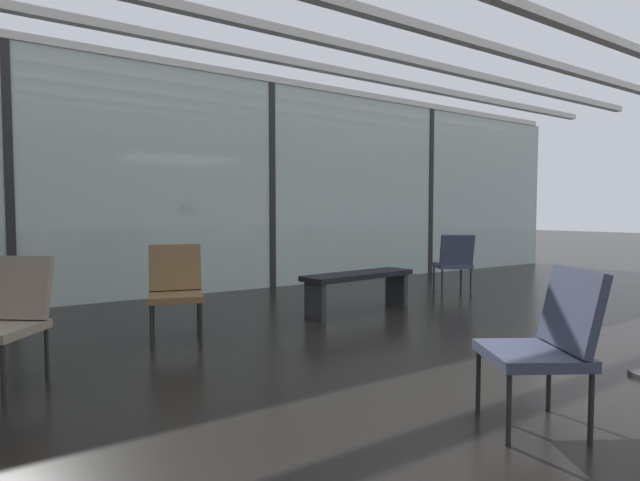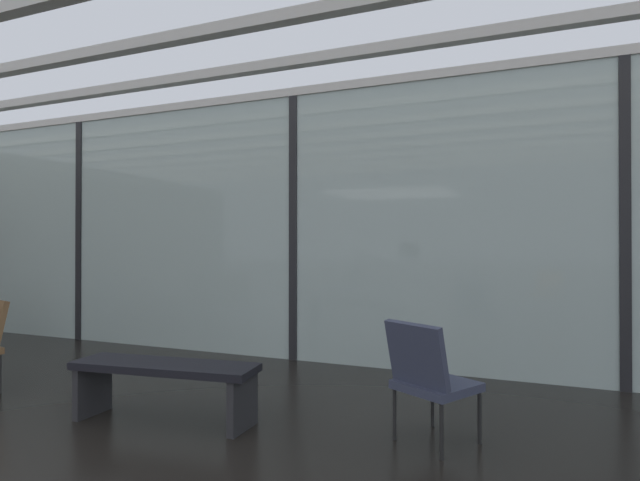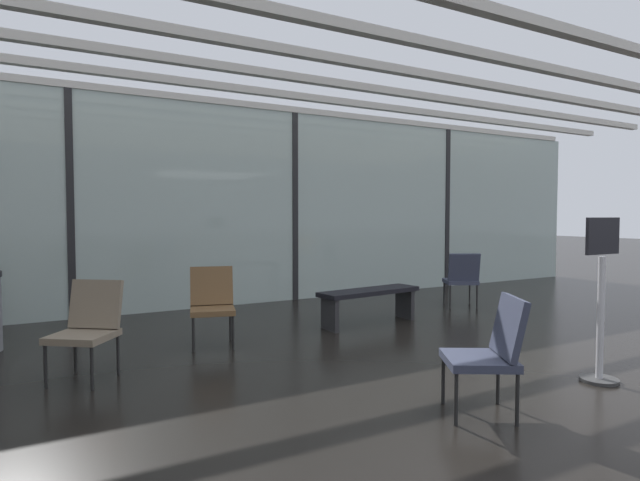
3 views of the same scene
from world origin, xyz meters
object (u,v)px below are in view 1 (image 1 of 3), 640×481
object	(u,v)px
lounge_chair_3	(4,313)
lounge_chair_4	(454,260)
lounge_chair_1	(548,338)
lounge_chair_2	(176,285)
waiting_bench	(359,282)
parked_airplane	(159,179)

from	to	relation	value
lounge_chair_3	lounge_chair_4	bearing A→B (deg)	47.62
lounge_chair_4	lounge_chair_1	bearing A→B (deg)	78.00
lounge_chair_2	waiting_bench	bearing A→B (deg)	16.56
lounge_chair_2	lounge_chair_4	bearing A→B (deg)	20.77
lounge_chair_2	lounge_chair_4	xyz separation A→B (m)	(4.20, 0.36, 0.00)
parked_airplane	lounge_chair_1	world-z (taller)	parked_airplane
lounge_chair_1	lounge_chair_4	world-z (taller)	same
lounge_chair_1	lounge_chair_3	world-z (taller)	same
lounge_chair_1	lounge_chair_4	xyz separation A→B (m)	(3.07, 3.39, 0.00)
waiting_bench	lounge_chair_3	bearing A→B (deg)	4.28
lounge_chair_2	lounge_chair_4	size ratio (longest dim) A/B	1.00
lounge_chair_3	parked_airplane	bearing A→B (deg)	105.75
parked_airplane	waiting_bench	distance (m)	7.56
parked_airplane	lounge_chair_3	xyz separation A→B (m)	(-3.15, -8.06, -1.51)
lounge_chair_2	waiting_bench	size ratio (longest dim) A/B	0.57
lounge_chair_1	lounge_chair_4	bearing A→B (deg)	168.60
lounge_chair_1	waiting_bench	xyz separation A→B (m)	(1.06, 3.06, -0.13)
lounge_chair_3	lounge_chair_4	distance (m)	5.64
parked_airplane	lounge_chair_2	bearing A→B (deg)	-103.74
waiting_bench	lounge_chair_1	bearing A→B (deg)	64.07
lounge_chair_2	lounge_chair_3	xyz separation A→B (m)	(-1.35, -0.67, 0.00)
parked_airplane	lounge_chair_2	distance (m)	7.76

